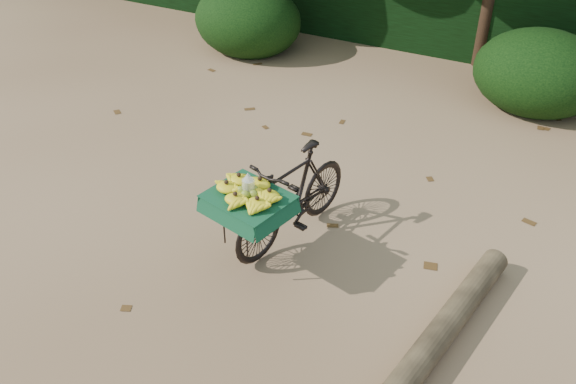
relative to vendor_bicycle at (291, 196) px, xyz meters
The scene contains 5 objects.
ground 0.59m from the vendor_bicycle, 59.85° to the right, with size 80.00×80.00×0.00m, color tan.
vendor_bicycle is the anchor object (origin of this frame).
fallen_log 1.99m from the vendor_bicycle, 34.27° to the right, with size 0.23×0.23×3.14m, color brown.
bush_clumps 4.08m from the vendor_bicycle, 80.70° to the left, with size 8.80×1.70×0.90m, color black, non-canonical shape.
leaf_litter 0.64m from the vendor_bicycle, 67.09° to the left, with size 7.00×7.30×0.01m, color #4D3014, non-canonical shape.
Camera 1 is at (1.99, -3.94, 3.85)m, focal length 38.00 mm.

